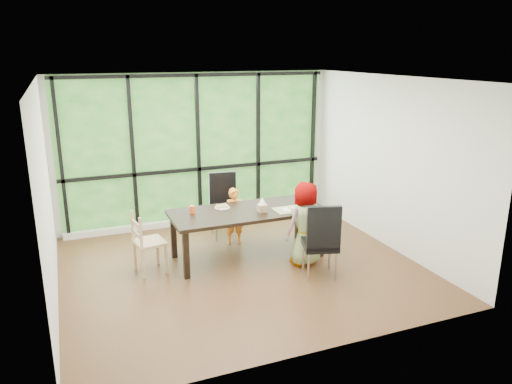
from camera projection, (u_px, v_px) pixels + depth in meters
ground at (241, 268)px, 7.18m from camera, size 5.00×5.00×0.00m
back_wall at (198, 149)px, 8.81m from camera, size 5.00×0.00×5.00m
foliage_backdrop at (198, 149)px, 8.79m from camera, size 4.80×0.02×2.65m
window_mullions at (198, 150)px, 8.76m from camera, size 4.80×0.06×2.65m
window_sill at (201, 219)px, 9.08m from camera, size 4.80×0.12×0.10m
dining_table at (247, 234)px, 7.47m from camera, size 2.37×1.14×0.75m
chair_window_leather at (225, 206)px, 8.26m from camera, size 0.51×0.51×1.08m
chair_interior_leather at (320, 239)px, 6.79m from camera, size 0.57×0.57×1.08m
chair_end_beech at (150, 242)px, 6.94m from camera, size 0.46×0.48×0.90m
child_toddler at (235, 216)px, 7.97m from camera, size 0.37×0.28×0.93m
child_older at (304, 224)px, 7.15m from camera, size 0.67×0.50×1.25m
placemat at (290, 210)px, 7.38m from camera, size 0.47×0.34×0.01m
plate_far at (222, 208)px, 7.46m from camera, size 0.23×0.23×0.01m
plate_near at (290, 209)px, 7.38m from camera, size 0.23×0.23×0.01m
orange_cup at (192, 210)px, 7.21m from camera, size 0.07×0.07×0.11m
green_cup at (312, 204)px, 7.42m from camera, size 0.08×0.08×0.13m
white_mug at (307, 199)px, 7.77m from camera, size 0.07×0.07×0.08m
tissue_box at (262, 208)px, 7.29m from camera, size 0.13×0.13×0.11m
crepe_rolls_far at (222, 206)px, 7.45m from camera, size 0.20×0.12×0.04m
crepe_rolls_near at (290, 208)px, 7.37m from camera, size 0.05×0.12×0.04m
straw_white at (192, 203)px, 7.18m from camera, size 0.01×0.04×0.20m
straw_pink at (312, 198)px, 7.39m from camera, size 0.01×0.04×0.20m
tissue at (262, 201)px, 7.25m from camera, size 0.12×0.12×0.11m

